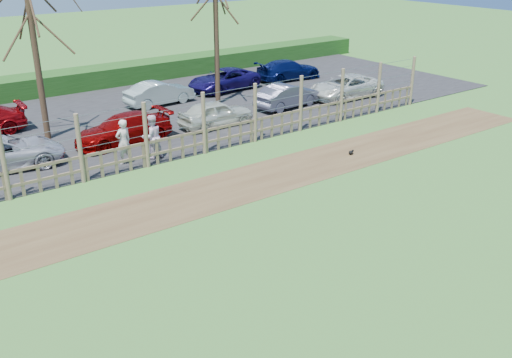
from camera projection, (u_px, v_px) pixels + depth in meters
ground at (281, 253)px, 15.54m from camera, size 120.00×120.00×0.00m
dirt_strip at (196, 198)px, 18.89m from camera, size 34.00×2.80×0.01m
asphalt at (85, 125)px, 26.32m from camera, size 44.00×13.00×0.04m
hedge at (37, 85)px, 31.32m from camera, size 46.00×2.00×1.10m
fence at (147, 147)px, 21.18m from camera, size 30.16×0.16×2.50m
tree_mid at (31, 23)px, 22.61m from camera, size 4.80×4.80×6.83m
tree_right at (215, 0)px, 27.76m from camera, size 4.80×4.80×7.35m
visitor_a at (124, 142)px, 21.41m from camera, size 0.69×0.52×1.72m
visitor_b at (152, 137)px, 21.95m from camera, size 0.85×0.67×1.72m
crow at (351, 153)px, 22.67m from camera, size 0.24×0.18×0.19m
car_2 at (4, 153)px, 21.07m from camera, size 4.54×2.54×1.20m
car_3 at (123, 129)px, 23.70m from camera, size 4.22×1.92×1.20m
car_4 at (216, 113)px, 25.90m from camera, size 3.54×1.46×1.20m
car_5 at (287, 96)px, 28.85m from camera, size 3.75×1.64×1.20m
car_6 at (346, 87)px, 30.64m from camera, size 4.35×2.07×1.20m
car_11 at (159, 93)px, 29.36m from camera, size 3.72×1.51×1.20m
car_12 at (224, 80)px, 32.18m from camera, size 4.51×2.45×1.20m
car_13 at (289, 70)px, 34.69m from camera, size 4.25×2.00×1.20m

